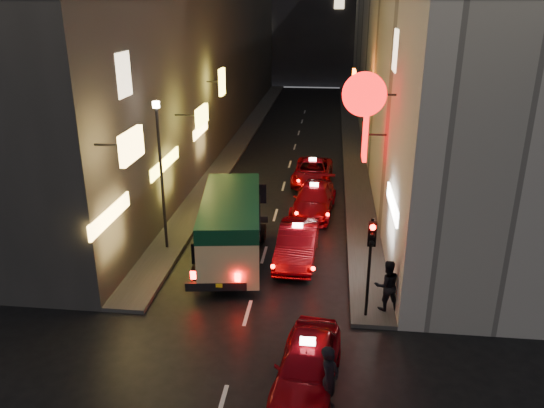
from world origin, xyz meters
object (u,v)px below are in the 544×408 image
(minibus, at_px, (231,221))
(lamp_post, at_px, (161,167))
(pedestrian_crossing, at_px, (329,375))
(traffic_light, at_px, (371,248))
(taxi_near, at_px, (307,362))

(minibus, relative_size, lamp_post, 1.07)
(minibus, relative_size, pedestrian_crossing, 3.10)
(traffic_light, xyz_separation_m, lamp_post, (-8.20, 4.53, 1.04))
(minibus, xyz_separation_m, pedestrian_crossing, (4.03, -8.15, -0.66))
(taxi_near, distance_m, pedestrian_crossing, 1.05)
(minibus, relative_size, traffic_light, 1.90)
(traffic_light, bearing_deg, pedestrian_crossing, -105.73)
(minibus, height_order, taxi_near, minibus)
(taxi_near, bearing_deg, traffic_light, 62.41)
(taxi_near, height_order, lamp_post, lamp_post)
(pedestrian_crossing, xyz_separation_m, traffic_light, (1.20, 4.26, 1.61))
(minibus, height_order, traffic_light, traffic_light)
(minibus, bearing_deg, taxi_near, -64.92)
(taxi_near, bearing_deg, minibus, 115.08)
(taxi_near, xyz_separation_m, pedestrian_crossing, (0.60, -0.81, 0.27))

